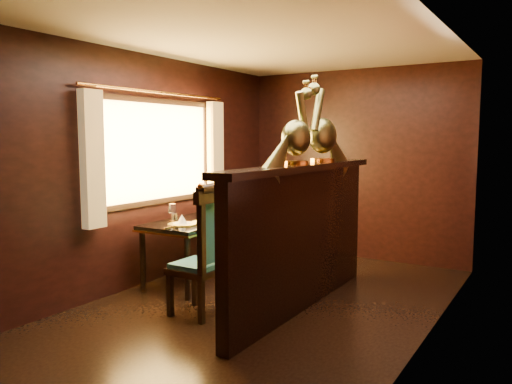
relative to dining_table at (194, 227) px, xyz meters
The scene contains 8 objects.
ground 1.29m from the dining_table, 20.86° to the right, with size 5.00×5.00×0.00m, color black.
room_shell 1.41m from the dining_table, 21.62° to the right, with size 3.04×5.04×2.52m.
partition 1.38m from the dining_table, ahead, with size 0.26×2.70×1.36m.
dining_table is the anchor object (origin of this frame).
chair_left 1.09m from the dining_table, 44.97° to the right, with size 0.44×0.49×1.23m.
chair_right 0.93m from the dining_table, 12.07° to the left, with size 0.49×0.51×1.25m.
peacock_left 1.79m from the dining_table, 10.33° to the right, with size 0.24×0.65×0.77m, color #194C32, non-canonical shape.
peacock_right 1.82m from the dining_table, 12.85° to the left, with size 0.26×0.70×0.83m, color #194C32, non-canonical shape.
Camera 1 is at (2.38, -3.84, 1.60)m, focal length 35.00 mm.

